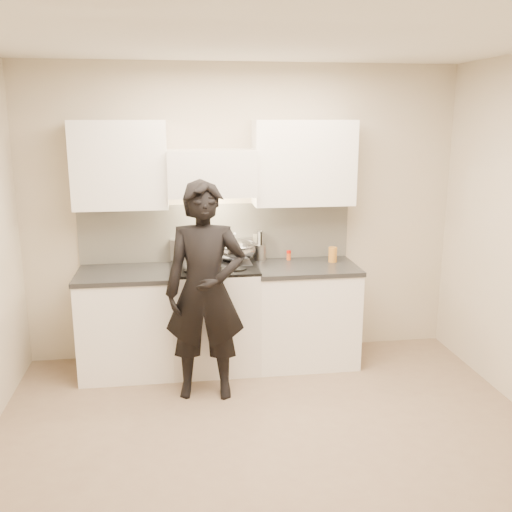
# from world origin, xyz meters

# --- Properties ---
(ground_plane) EXTENTS (4.00, 4.00, 0.00)m
(ground_plane) POSITION_xyz_m (0.00, 0.00, 0.00)
(ground_plane) COLOR #857057
(room_shell) EXTENTS (4.04, 3.54, 2.70)m
(room_shell) POSITION_xyz_m (-0.06, 0.37, 1.60)
(room_shell) COLOR #C1B192
(room_shell) RESTS_ON ground
(stove) EXTENTS (0.76, 0.65, 0.96)m
(stove) POSITION_xyz_m (-0.30, 1.42, 0.47)
(stove) COLOR white
(stove) RESTS_ON ground
(counter_right) EXTENTS (0.92, 0.67, 0.92)m
(counter_right) POSITION_xyz_m (0.53, 1.43, 0.46)
(counter_right) COLOR white
(counter_right) RESTS_ON ground
(counter_left) EXTENTS (0.82, 0.67, 0.92)m
(counter_left) POSITION_xyz_m (-1.08, 1.43, 0.46)
(counter_left) COLOR white
(counter_left) RESTS_ON ground
(wok) EXTENTS (0.39, 0.48, 0.31)m
(wok) POSITION_xyz_m (-0.10, 1.53, 1.06)
(wok) COLOR #B3B4BD
(wok) RESTS_ON stove
(stock_pot) EXTENTS (0.30, 0.21, 0.14)m
(stock_pot) POSITION_xyz_m (-0.47, 1.28, 1.03)
(stock_pot) COLOR #B3B4BD
(stock_pot) RESTS_ON stove
(utensil_crock) EXTENTS (0.10, 0.10, 0.27)m
(utensil_crock) POSITION_xyz_m (0.15, 1.67, 1.00)
(utensil_crock) COLOR #A0A0A0
(utensil_crock) RESTS_ON counter_right
(spice_jar) EXTENTS (0.04, 0.04, 0.09)m
(spice_jar) POSITION_xyz_m (0.42, 1.64, 0.97)
(spice_jar) COLOR #E35921
(spice_jar) RESTS_ON counter_right
(oil_glass) EXTENTS (0.08, 0.08, 0.14)m
(oil_glass) POSITION_xyz_m (0.80, 1.51, 0.99)
(oil_glass) COLOR #C27A28
(oil_glass) RESTS_ON counter_right
(person) EXTENTS (0.69, 0.49, 1.76)m
(person) POSITION_xyz_m (-0.41, 0.87, 0.88)
(person) COLOR black
(person) RESTS_ON ground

